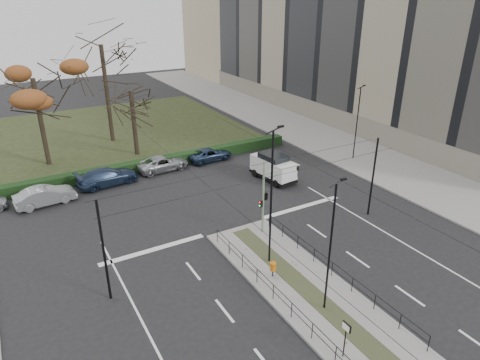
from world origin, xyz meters
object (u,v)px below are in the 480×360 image
object	(u,v)px
traffic_light	(267,195)
streetlamp_median_near	(330,247)
litter_bin	(273,267)
streetlamp_median_far	(271,197)
parked_car_fourth	(163,163)
white_van	(273,166)
parked_car_second	(45,196)
streetlamp_sidewalk	(357,122)
bare_tree_center	(102,52)
parked_car_fifth	(210,154)
rust_tree	(33,78)
bare_tree_near	(131,95)
info_panel	(346,331)
parked_car_third	(107,177)

from	to	relation	value
traffic_light	streetlamp_median_near	size ratio (longest dim) A/B	0.65
litter_bin	streetlamp_median_far	distance (m)	4.00
parked_car_fourth	white_van	size ratio (longest dim) A/B	1.04
parked_car_second	streetlamp_median_far	bearing A→B (deg)	-150.59
streetlamp_median_far	parked_car_fourth	world-z (taller)	streetlamp_median_far
streetlamp_median_near	white_van	size ratio (longest dim) A/B	1.58
streetlamp_sidewalk	bare_tree_center	distance (m)	26.64
streetlamp_median_near	parked_car_fifth	world-z (taller)	streetlamp_median_near
rust_tree	bare_tree_near	bearing A→B (deg)	-10.78
streetlamp_sidewalk	bare_tree_center	size ratio (longest dim) A/B	0.53
rust_tree	traffic_light	bearing A→B (deg)	-61.77
traffic_light	streetlamp_median_far	bearing A→B (deg)	-119.53
litter_bin	parked_car_fifth	xyz separation A→B (m)	(5.21, 18.82, -0.18)
bare_tree_center	traffic_light	bearing A→B (deg)	-80.79
info_panel	parked_car_fifth	distance (m)	26.03
traffic_light	rust_tree	xyz separation A→B (m)	(-11.23, 20.92, 5.33)
streetlamp_median_far	parked_car_second	bearing A→B (deg)	125.28
litter_bin	white_van	size ratio (longest dim) A/B	0.20
parked_car_third	bare_tree_center	world-z (taller)	bare_tree_center
traffic_light	rust_tree	distance (m)	24.34
bare_tree_near	parked_car_fourth	bearing A→B (deg)	-80.31
streetlamp_median_far	parked_car_fourth	bearing A→B (deg)	91.25
parked_car_fifth	streetlamp_median_near	bearing A→B (deg)	165.35
streetlamp_median_near	white_van	world-z (taller)	streetlamp_median_near
info_panel	parked_car_second	world-z (taller)	info_panel
streetlamp_median_far	info_panel	bearing A→B (deg)	-98.83
bare_tree_center	streetlamp_median_far	bearing A→B (deg)	-85.40
litter_bin	bare_tree_center	size ratio (longest dim) A/B	0.07
streetlamp_median_near	parked_car_third	bearing A→B (deg)	105.14
info_panel	parked_car_third	world-z (taller)	info_panel
traffic_light	litter_bin	distance (m)	5.57
litter_bin	white_van	xyz separation A→B (m)	(7.99, 11.88, 0.44)
streetlamp_median_far	parked_car_second	world-z (taller)	streetlamp_median_far
litter_bin	parked_car_fifth	distance (m)	19.53
bare_tree_near	streetlamp_sidewalk	bearing A→B (deg)	-33.30
info_panel	streetlamp_median_far	distance (m)	8.51
streetlamp_sidewalk	parked_car_second	world-z (taller)	streetlamp_sidewalk
litter_bin	streetlamp_sidewalk	xyz separation A→B (m)	(17.60, 11.96, 3.00)
parked_car_second	white_van	bearing A→B (deg)	-110.63
streetlamp_sidewalk	parked_car_fourth	world-z (taller)	streetlamp_sidewalk
parked_car_fourth	bare_tree_near	xyz separation A→B (m)	(-0.88, 5.12, 5.43)
streetlamp_median_near	bare_tree_near	xyz separation A→B (m)	(-1.43, 27.49, 2.23)
parked_car_second	white_van	xyz separation A→B (m)	(18.12, -4.77, 0.50)
white_van	bare_tree_center	distance (m)	21.74
info_panel	bare_tree_center	xyz separation A→B (m)	(-1.03, 36.07, 7.97)
info_panel	parked_car_fourth	bearing A→B (deg)	88.08
litter_bin	parked_car_second	xyz separation A→B (m)	(-10.13, 16.66, -0.06)
streetlamp_sidewalk	bare_tree_near	xyz separation A→B (m)	(-18.17, 11.94, 2.30)
streetlamp_median_near	parked_car_second	bearing A→B (deg)	118.47
streetlamp_median_near	bare_tree_near	world-z (taller)	bare_tree_near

